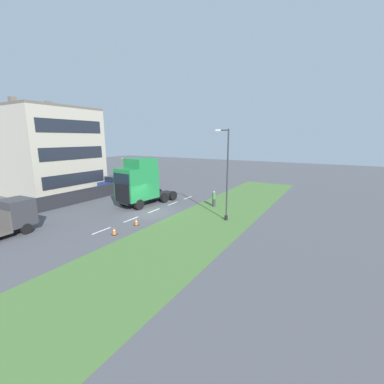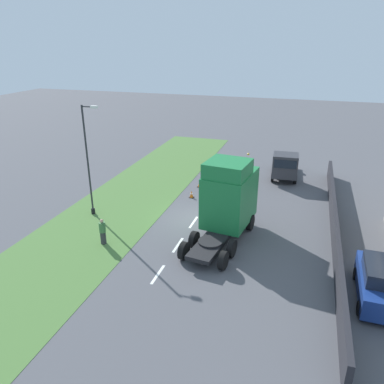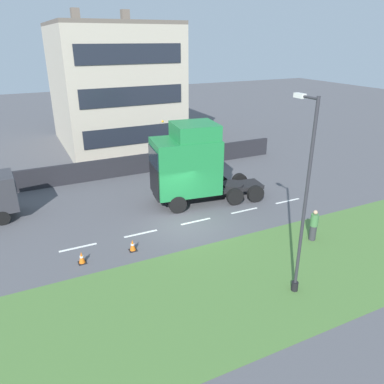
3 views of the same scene
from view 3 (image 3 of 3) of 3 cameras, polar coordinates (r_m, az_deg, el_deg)
ground_plane at (r=20.55m, az=-1.17°, el=-4.89°), size 120.00×120.00×0.00m
grass_verge at (r=16.10m, az=8.10°, el=-13.69°), size 7.00×44.00×0.01m
lane_markings at (r=20.82m, az=0.58°, el=-4.50°), size 0.16×14.60×0.00m
boundary_wall at (r=28.09m, az=-8.93°, el=4.09°), size 0.25×24.00×1.43m
building_block at (r=36.29m, az=-12.01°, el=15.53°), size 11.96×9.78×11.79m
lorry_cab at (r=22.30m, az=-0.35°, el=4.23°), size 3.46×7.16×5.06m
parked_car at (r=31.60m, az=0.37°, el=6.92°), size 1.91×4.41×2.00m
lamp_post at (r=14.38m, az=16.54°, el=-2.22°), size 1.26×0.27×7.69m
pedestrian at (r=19.61m, az=18.05°, el=-4.89°), size 0.39×0.39×1.64m
traffic_cone_lead at (r=17.79m, az=-16.46°, el=-9.56°), size 0.36×0.36×0.58m
traffic_cone_trailing at (r=18.22m, az=-9.04°, el=-8.02°), size 0.36×0.36×0.58m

